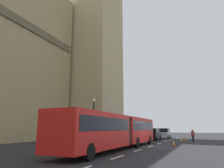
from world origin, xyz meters
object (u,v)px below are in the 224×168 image
(traffic_cone_east, at_px, (185,139))
(pedestrian_near_cones, at_px, (193,135))
(traffic_cone_middle, at_px, (181,140))
(sedan_lead, at_px, (153,134))
(street_lamp, at_px, (94,118))
(articulated_bus, at_px, (118,129))
(sedan_trailing, at_px, (165,133))
(traffic_cone_west, at_px, (174,143))

(traffic_cone_east, bearing_deg, pedestrian_near_cones, -156.91)
(traffic_cone_middle, bearing_deg, traffic_cone_east, -4.14)
(sedan_lead, distance_m, pedestrian_near_cones, 6.48)
(traffic_cone_middle, distance_m, pedestrian_near_cones, 1.66)
(traffic_cone_middle, relative_size, street_lamp, 0.11)
(street_lamp, bearing_deg, pedestrian_near_cones, -48.43)
(articulated_bus, height_order, sedan_trailing, articulated_bus)
(sedan_trailing, xyz_separation_m, traffic_cone_east, (-7.63, -4.24, -0.63))
(sedan_lead, xyz_separation_m, sedan_trailing, (8.23, -0.42, 0.00))
(traffic_cone_west, bearing_deg, traffic_cone_east, -2.20)
(traffic_cone_west, bearing_deg, articulated_bus, 146.17)
(sedan_lead, height_order, traffic_cone_east, sedan_lead)
(sedan_lead, relative_size, traffic_cone_middle, 7.59)
(traffic_cone_west, distance_m, traffic_cone_middle, 6.85)
(traffic_cone_west, distance_m, pedestrian_near_cones, 7.04)
(street_lamp, height_order, pedestrian_near_cones, street_lamp)
(traffic_cone_west, relative_size, street_lamp, 0.11)
(traffic_cone_middle, distance_m, traffic_cone_east, 3.06)
(street_lamp, distance_m, pedestrian_near_cones, 13.90)
(pedestrian_near_cones, bearing_deg, traffic_cone_west, 165.98)
(articulated_bus, height_order, traffic_cone_east, articulated_bus)
(street_lamp, xyz_separation_m, pedestrian_near_cones, (9.11, -10.27, -2.14))
(sedan_trailing, distance_m, traffic_cone_west, 17.96)
(sedan_trailing, bearing_deg, sedan_lead, 177.05)
(pedestrian_near_cones, bearing_deg, articulated_bus, 155.87)
(pedestrian_near_cones, bearing_deg, traffic_cone_middle, 88.45)
(sedan_trailing, distance_m, traffic_cone_east, 8.75)
(articulated_bus, relative_size, sedan_lead, 4.05)
(sedan_lead, distance_m, street_lamp, 12.56)
(articulated_bus, height_order, traffic_cone_middle, articulated_bus)
(street_lamp, bearing_deg, sedan_lead, -20.28)
(traffic_cone_west, distance_m, traffic_cone_east, 9.91)
(traffic_cone_east, bearing_deg, sedan_trailing, 29.07)
(articulated_bus, bearing_deg, sedan_trailing, -0.50)
(sedan_trailing, relative_size, traffic_cone_east, 7.59)
(traffic_cone_middle, bearing_deg, sedan_trailing, 20.62)
(traffic_cone_middle, bearing_deg, street_lamp, 136.35)
(sedan_lead, distance_m, sedan_trailing, 8.24)
(sedan_lead, xyz_separation_m, traffic_cone_middle, (-2.45, -4.44, -0.63))
(sedan_trailing, xyz_separation_m, traffic_cone_middle, (-10.68, -4.02, -0.63))
(sedan_lead, xyz_separation_m, street_lamp, (-11.60, 4.29, 2.14))
(sedan_lead, distance_m, traffic_cone_east, 4.75)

